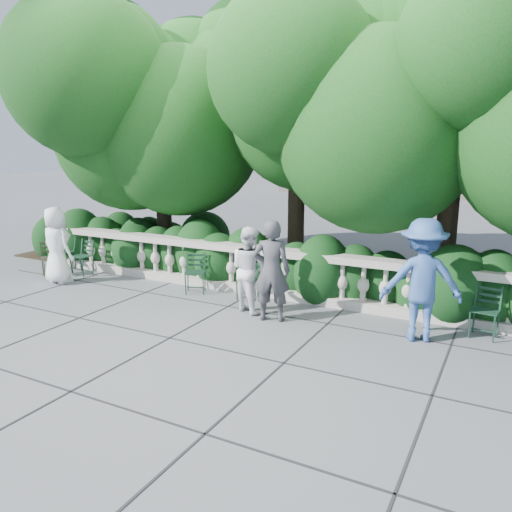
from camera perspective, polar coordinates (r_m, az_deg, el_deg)
The scene contains 14 objects.
ground at distance 8.66m, azimuth -3.13°, elevation -7.75°, with size 90.00×90.00×0.00m, color #54555B.
balustrade at distance 10.03m, azimuth 2.14°, elevation -1.99°, with size 12.00×0.44×1.00m.
shrub_hedge at distance 11.21m, azimuth 4.80°, elevation -3.03°, with size 15.00×2.60×1.70m, color black, non-canonical shape.
tree_canopy at distance 10.78m, azimuth 9.14°, elevation 17.50°, with size 15.04×6.52×6.78m.
chair_a at distance 13.16m, azimuth -21.45°, elevation -1.52°, with size 0.44×0.48×0.84m, color black, non-canonical shape.
chair_b at distance 12.45m, azimuth -19.66°, elevation -2.15°, with size 0.44×0.48×0.84m, color black, non-canonical shape.
chair_c at distance 9.90m, azimuth -1.13°, elevation -5.10°, with size 0.44×0.48×0.84m, color black, non-canonical shape.
chair_d at distance 10.34m, azimuth -7.00°, elevation -4.43°, with size 0.44×0.48×0.84m, color black, non-canonical shape.
chair_f at distance 8.71m, azimuth 24.26°, elevation -8.78°, with size 0.44×0.48×0.84m, color black, non-canonical shape.
chair_weathered at distance 12.54m, azimuth -22.14°, elevation -2.25°, with size 0.44×0.48×0.84m, color black, non-canonical shape.
person_businessman at distance 11.82m, azimuth -21.82°, elevation 1.14°, with size 0.83×0.54×1.70m, color white.
person_woman_grey at distance 8.58m, azimuth 1.79°, elevation -1.70°, with size 0.65×0.43×1.78m, color #3D3D42.
person_casual_man at distance 9.11m, azimuth -0.75°, elevation -1.50°, with size 0.77×0.60×1.58m, color white.
person_older_blue at distance 8.12m, azimuth 18.43°, elevation -2.65°, with size 1.25×0.72×1.93m, color #315494.
Camera 1 is at (4.21, -6.95, 3.00)m, focal length 35.00 mm.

